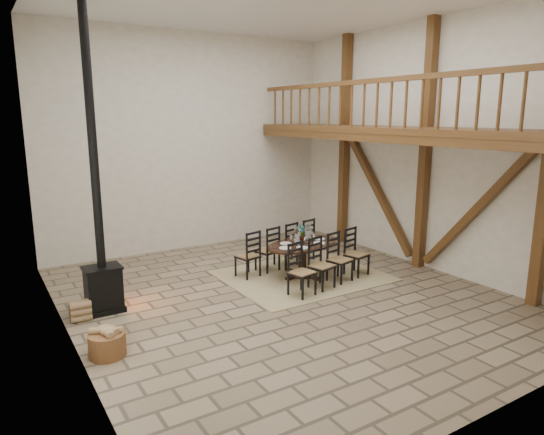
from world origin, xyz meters
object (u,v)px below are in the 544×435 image
wood_stove (100,243)px  log_basket (107,343)px  dining_table (302,259)px  log_stack (80,311)px

wood_stove → log_basket: wood_stove is taller
dining_table → log_basket: size_ratio=4.83×
wood_stove → log_stack: wood_stove is taller
log_basket → log_stack: 1.37m
dining_table → log_stack: 4.16m
wood_stove → log_basket: 1.86m
wood_stove → log_basket: (-0.33, -1.55, -0.97)m
wood_stove → dining_table: bearing=-4.3°
dining_table → log_stack: bearing=166.4°
dining_table → log_basket: dining_table is taller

